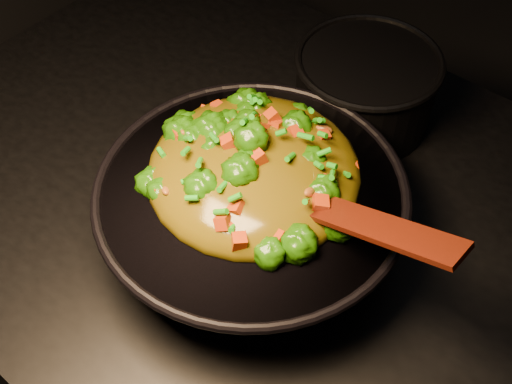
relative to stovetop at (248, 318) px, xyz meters
The scene contains 5 objects.
stovetop is the anchor object (origin of this frame).
wok 0.52m from the stovetop, 45.38° to the right, with size 0.42×0.42×0.12m, color black, non-canonical shape.
stir_fry 0.62m from the stovetop, 41.55° to the right, with size 0.29×0.29×0.10m, color #205806, non-canonical shape.
spatula 0.66m from the stovetop, 16.89° to the right, with size 0.29×0.04×0.01m, color #341506.
back_pot 0.57m from the stovetop, 76.16° to the left, with size 0.23×0.23×0.13m, color black.
Camera 1 is at (0.44, -0.51, 1.68)m, focal length 45.00 mm.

